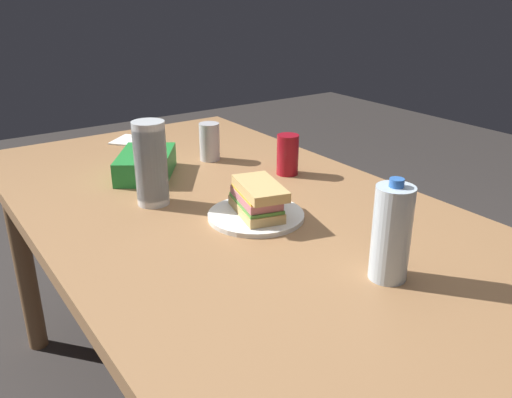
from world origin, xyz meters
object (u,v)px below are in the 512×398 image
(soda_can_silver, at_px, (210,142))
(plastic_cup_stack, at_px, (151,164))
(paper_plate, at_px, (256,215))
(dining_table, at_px, (232,236))
(soda_can_red, at_px, (288,155))
(water_bottle_tall, at_px, (391,233))
(chip_bag, at_px, (146,164))
(sandwich, at_px, (257,198))

(soda_can_silver, bearing_deg, plastic_cup_stack, -52.29)
(paper_plate, bearing_deg, plastic_cup_stack, -143.56)
(paper_plate, bearing_deg, dining_table, -174.32)
(soda_can_red, xyz_separation_m, soda_can_silver, (-0.26, -0.12, 0.00))
(paper_plate, relative_size, water_bottle_tall, 1.15)
(chip_bag, bearing_deg, paper_plate, 46.44)
(chip_bag, bearing_deg, plastic_cup_stack, 15.27)
(paper_plate, height_order, soda_can_red, soda_can_red)
(paper_plate, relative_size, soda_can_red, 1.96)
(water_bottle_tall, bearing_deg, dining_table, -172.94)
(dining_table, distance_m, soda_can_silver, 0.43)
(chip_bag, height_order, plastic_cup_stack, plastic_cup_stack)
(soda_can_red, relative_size, plastic_cup_stack, 0.55)
(sandwich, xyz_separation_m, soda_can_red, (-0.22, 0.26, 0.01))
(dining_table, xyz_separation_m, paper_plate, (0.10, 0.01, 0.09))
(sandwich, height_order, water_bottle_tall, water_bottle_tall)
(plastic_cup_stack, bearing_deg, soda_can_red, 87.95)
(soda_can_red, bearing_deg, dining_table, -67.39)
(water_bottle_tall, xyz_separation_m, soda_can_silver, (-0.86, 0.09, -0.04))
(plastic_cup_stack, xyz_separation_m, soda_can_silver, (-0.24, 0.31, -0.05))
(water_bottle_tall, relative_size, soda_can_silver, 1.71)
(water_bottle_tall, height_order, soda_can_silver, water_bottle_tall)
(chip_bag, height_order, soda_can_silver, soda_can_silver)
(soda_can_silver, bearing_deg, sandwich, -16.37)
(soda_can_red, distance_m, water_bottle_tall, 0.64)
(chip_bag, relative_size, water_bottle_tall, 1.10)
(water_bottle_tall, bearing_deg, plastic_cup_stack, -160.32)
(paper_plate, bearing_deg, soda_can_silver, 163.39)
(dining_table, relative_size, sandwich, 8.79)
(soda_can_red, height_order, soda_can_silver, same)
(sandwich, xyz_separation_m, chip_bag, (-0.45, -0.10, -0.02))
(paper_plate, distance_m, sandwich, 0.05)
(soda_can_silver, bearing_deg, chip_bag, -84.21)
(sandwich, bearing_deg, dining_table, -174.07)
(paper_plate, xyz_separation_m, plastic_cup_stack, (-0.23, -0.17, 0.10))
(chip_bag, xyz_separation_m, soda_can_silver, (-0.02, 0.23, 0.03))
(sandwich, bearing_deg, soda_can_silver, 163.63)
(dining_table, height_order, plastic_cup_stack, plastic_cup_stack)
(dining_table, relative_size, soda_can_silver, 14.42)
(paper_plate, bearing_deg, water_bottle_tall, 7.42)
(paper_plate, bearing_deg, soda_can_red, 129.15)
(dining_table, relative_size, paper_plate, 7.34)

